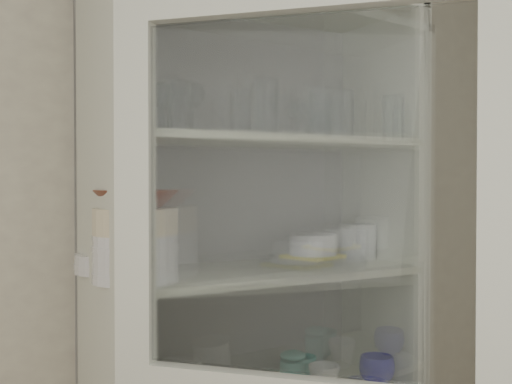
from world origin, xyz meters
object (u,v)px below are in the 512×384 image
goblet_3 (305,120)px  terracotta_bowl (135,199)px  pantry_cabinet (247,366)px  white_ramekin (313,244)px  cream_bowl (135,221)px  yellow_trivet (313,256)px  mug_blue (377,370)px  grey_bowl_stack (357,241)px  plate_stack_front (136,258)px  goblet_0 (163,107)px  mug_white (324,380)px  plate_stack_back (114,263)px  mug_teal (302,369)px  white_canister (181,384)px  glass_platter (313,261)px  teal_jar (293,371)px  goblet_2 (297,119)px  goblet_1 (192,107)px

goblet_3 → terracotta_bowl: size_ratio=0.75×
pantry_cabinet → terracotta_bowl: (-0.41, -0.14, 0.54)m
pantry_cabinet → white_ramekin: size_ratio=13.72×
cream_bowl → yellow_trivet: 0.63m
mug_blue → grey_bowl_stack: bearing=96.7°
plate_stack_front → white_ramekin: bearing=6.1°
goblet_0 → mug_white: (0.47, -0.17, -0.84)m
goblet_3 → plate_stack_back: bearing=179.9°
pantry_cabinet → terracotta_bowl: size_ratio=10.45×
mug_teal → white_canister: white_canister is taller
glass_platter → teal_jar: bearing=136.5°
terracotta_bowl → pantry_cabinet: bearing=19.0°
mug_white → white_canister: white_canister is taller
pantry_cabinet → grey_bowl_stack: 0.56m
yellow_trivet → white_ramekin: white_ramekin is taller
mug_white → teal_jar: teal_jar is taller
goblet_2 → white_canister: 0.93m
terracotta_bowl → goblet_3: bearing=16.6°
grey_bowl_stack → mug_teal: bearing=174.8°
grey_bowl_stack → yellow_trivet: bearing=-169.6°
mug_blue → white_canister: white_canister is taller
goblet_1 → plate_stack_front: goblet_1 is taller
glass_platter → goblet_1: bearing=167.9°
terracotta_bowl → mug_teal: bearing=11.4°
goblet_1 → goblet_3: (0.44, 0.05, -0.02)m
grey_bowl_stack → teal_jar: grey_bowl_stack is taller
goblet_2 → goblet_3: 0.05m
cream_bowl → teal_jar: bearing=11.1°
white_ramekin → goblet_2: bearing=83.9°
goblet_1 → goblet_0: bearing=169.5°
goblet_3 → pantry_cabinet: bearing=-167.4°
pantry_cabinet → plate_stack_front: size_ratio=9.28×
mug_teal → white_ramekin: bearing=-110.1°
yellow_trivet → glass_platter: bearing=0.0°
grey_bowl_stack → goblet_3: bearing=147.4°
cream_bowl → white_ramekin: bearing=6.1°
terracotta_bowl → goblet_1: bearing=33.1°
mug_teal → mug_white: mug_white is taller
goblet_2 → mug_blue: (0.20, -0.18, -0.83)m
plate_stack_front → terracotta_bowl: terracotta_bowl is taller
mug_teal → white_canister: size_ratio=0.68×
plate_stack_front → mug_white: size_ratio=2.25×
pantry_cabinet → mug_teal: (0.20, -0.02, -0.03)m
goblet_1 → teal_jar: (0.34, -0.04, -0.84)m
yellow_trivet → mug_white: 0.39m
grey_bowl_stack → mug_blue: bearing=-90.0°
goblet_3 → teal_jar: goblet_3 is taller
goblet_3 → cream_bowl: (-0.67, -0.20, -0.31)m
white_ramekin → grey_bowl_stack: size_ratio=1.21×
pantry_cabinet → grey_bowl_stack: size_ratio=16.67×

